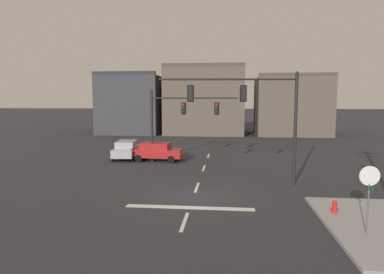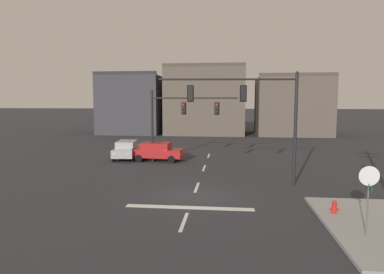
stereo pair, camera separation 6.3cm
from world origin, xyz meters
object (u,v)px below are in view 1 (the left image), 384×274
at_px(car_lot_nearside, 126,149).
at_px(car_lot_middle, 157,151).
at_px(signal_mast_far_side, 177,115).
at_px(signal_mast_near_side, 256,107).
at_px(stop_sign, 369,184).
at_px(fire_hydrant, 334,209).

xyz_separation_m(car_lot_nearside, car_lot_middle, (3.03, -0.86, 0.00)).
distance_m(signal_mast_far_side, car_lot_middle, 3.83).
relative_size(car_lot_nearside, car_lot_middle, 1.01).
distance_m(car_lot_nearside, car_lot_middle, 3.15).
xyz_separation_m(signal_mast_near_side, signal_mast_far_side, (-5.95, 7.05, -0.76)).
height_order(stop_sign, car_lot_nearside, stop_sign).
bearing_deg(signal_mast_far_side, fire_hydrant, -53.98).
bearing_deg(stop_sign, signal_mast_far_side, 122.53).
distance_m(signal_mast_near_side, fire_hydrant, 7.87).
height_order(signal_mast_near_side, stop_sign, signal_mast_near_side).
xyz_separation_m(signal_mast_far_side, fire_hydrant, (9.17, -12.61, -3.78)).
distance_m(signal_mast_near_side, stop_sign, 9.25).
relative_size(stop_sign, fire_hydrant, 3.77).
relative_size(signal_mast_near_side, car_lot_middle, 1.86).
bearing_deg(signal_mast_near_side, fire_hydrant, -59.93).
xyz_separation_m(signal_mast_near_side, car_lot_nearside, (-10.86, 8.65, -4.00)).
bearing_deg(car_lot_middle, fire_hydrant, -50.39).
bearing_deg(signal_mast_far_side, car_lot_middle, 158.39).
height_order(car_lot_middle, fire_hydrant, car_lot_middle).
xyz_separation_m(stop_sign, car_lot_nearside, (-14.54, 16.70, -1.29)).
bearing_deg(signal_mast_far_side, car_lot_nearside, 161.88).
xyz_separation_m(signal_mast_far_side, car_lot_middle, (-1.89, 0.75, -3.25)).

